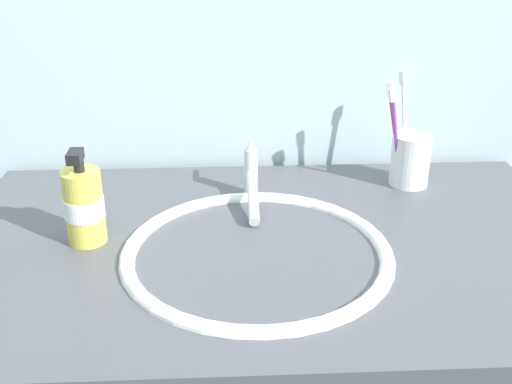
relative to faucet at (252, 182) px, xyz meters
name	(u,v)px	position (x,y,z in m)	size (l,w,h in m)	color
tiled_wall_back	(260,17)	(0.03, 0.20, 0.25)	(2.21, 0.04, 2.40)	silver
sink_basin	(257,273)	(0.00, -0.18, -0.07)	(0.41, 0.41, 0.10)	white
faucet	(252,182)	(0.00, 0.00, 0.00)	(0.02, 0.18, 0.10)	silver
toothbrush_cup	(410,160)	(0.30, 0.06, 0.01)	(0.07, 0.07, 0.10)	white
toothbrush_white	(404,119)	(0.29, 0.09, 0.08)	(0.03, 0.04, 0.20)	white
toothbrush_red	(394,126)	(0.26, 0.07, 0.07)	(0.05, 0.03, 0.19)	red
toothbrush_purple	(396,131)	(0.26, 0.05, 0.07)	(0.04, 0.02, 0.19)	purple
soap_dispenser	(84,206)	(-0.26, -0.13, 0.02)	(0.06, 0.06, 0.16)	#DBCC4C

